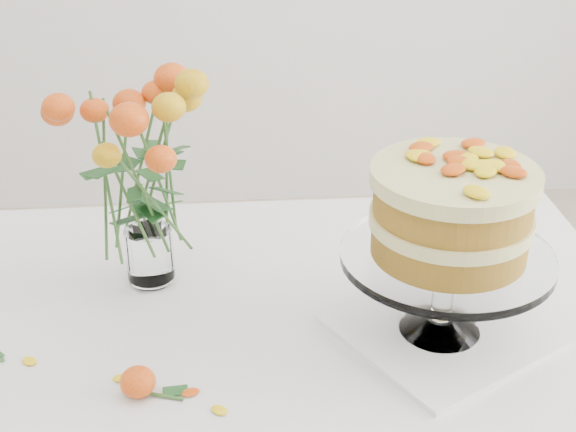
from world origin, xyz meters
name	(u,v)px	position (x,y,z in m)	size (l,w,h in m)	color
table	(209,376)	(0.00, 0.00, 0.67)	(1.43, 0.93, 0.76)	tan
napkin	(439,332)	(0.36, -0.03, 0.76)	(0.28, 0.28, 0.01)	white
cake_stand	(451,221)	(0.36, -0.03, 0.96)	(0.32, 0.32, 0.29)	white
rose_vase	(141,156)	(-0.10, 0.16, 0.99)	(0.34, 0.34, 0.40)	white
loose_rose_far	(138,382)	(-0.09, -0.13, 0.78)	(0.09, 0.05, 0.04)	#C13909
stray_petal_a	(122,378)	(-0.12, -0.10, 0.76)	(0.03, 0.02, 0.00)	yellow
stray_petal_b	(191,393)	(-0.02, -0.14, 0.76)	(0.03, 0.02, 0.00)	yellow
stray_petal_c	(219,410)	(0.02, -0.18, 0.76)	(0.03, 0.02, 0.00)	yellow
stray_petal_d	(30,361)	(-0.26, -0.05, 0.76)	(0.03, 0.02, 0.00)	yellow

